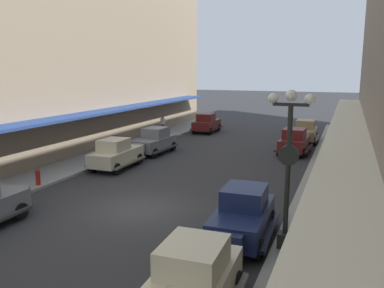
# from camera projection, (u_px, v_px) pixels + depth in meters

# --- Properties ---
(ground_plane) EXTENTS (200.00, 200.00, 0.00)m
(ground_plane) POSITION_uv_depth(u_px,v_px,m) (140.00, 209.00, 16.89)
(ground_plane) COLOR #2D2D30
(sidewalk_left) EXTENTS (3.00, 60.00, 0.15)m
(sidewalk_left) POSITION_uv_depth(u_px,v_px,m) (9.00, 188.00, 19.61)
(sidewalk_left) COLOR #99968E
(sidewalk_left) RESTS_ON ground
(sidewalk_right) EXTENTS (3.00, 60.00, 0.15)m
(sidewalk_right) POSITION_uv_depth(u_px,v_px,m) (323.00, 234.00, 14.14)
(sidewalk_right) COLOR #99968E
(sidewalk_right) RESTS_ON ground
(parked_car_0) EXTENTS (2.28, 4.31, 1.84)m
(parked_car_0) POSITION_uv_depth(u_px,v_px,m) (190.00, 282.00, 9.26)
(parked_car_0) COLOR beige
(parked_car_0) RESTS_ON ground
(parked_car_1) EXTENTS (2.18, 4.27, 1.84)m
(parked_car_1) POSITION_uv_depth(u_px,v_px,m) (305.00, 131.00, 32.41)
(parked_car_1) COLOR #997F5B
(parked_car_1) RESTS_ON ground
(parked_car_2) EXTENTS (2.30, 4.32, 1.84)m
(parked_car_2) POSITION_uv_depth(u_px,v_px,m) (295.00, 141.00, 27.95)
(parked_car_2) COLOR #591919
(parked_car_2) RESTS_ON ground
(parked_car_3) EXTENTS (2.22, 4.29, 1.84)m
(parked_car_3) POSITION_uv_depth(u_px,v_px,m) (116.00, 153.00, 23.73)
(parked_car_3) COLOR beige
(parked_car_3) RESTS_ON ground
(parked_car_5) EXTENTS (2.28, 4.31, 1.84)m
(parked_car_5) POSITION_uv_depth(u_px,v_px,m) (243.00, 213.00, 13.74)
(parked_car_5) COLOR #19234C
(parked_car_5) RESTS_ON ground
(parked_car_6) EXTENTS (2.19, 4.28, 1.84)m
(parked_car_6) POSITION_uv_depth(u_px,v_px,m) (207.00, 123.00, 37.61)
(parked_car_6) COLOR #591919
(parked_car_6) RESTS_ON ground
(parked_car_7) EXTENTS (2.30, 4.32, 1.84)m
(parked_car_7) POSITION_uv_depth(u_px,v_px,m) (154.00, 140.00, 28.04)
(parked_car_7) COLOR slate
(parked_car_7) RESTS_ON ground
(lamp_post_with_clock) EXTENTS (1.42, 0.44, 5.16)m
(lamp_post_with_clock) POSITION_uv_depth(u_px,v_px,m) (288.00, 163.00, 12.36)
(lamp_post_with_clock) COLOR black
(lamp_post_with_clock) RESTS_ON sidewalk_right
(fire_hydrant) EXTENTS (0.24, 0.24, 0.82)m
(fire_hydrant) POSITION_uv_depth(u_px,v_px,m) (38.00, 177.00, 19.83)
(fire_hydrant) COLOR #B21E19
(fire_hydrant) RESTS_ON sidewalk_left
(pedestrian_0) EXTENTS (0.36, 0.24, 1.64)m
(pedestrian_0) POSITION_uv_depth(u_px,v_px,m) (338.00, 185.00, 16.94)
(pedestrian_0) COLOR #4C4238
(pedestrian_0) RESTS_ON sidewalk_right
(pedestrian_1) EXTENTS (0.36, 0.24, 1.64)m
(pedestrian_1) POSITION_uv_depth(u_px,v_px,m) (163.00, 124.00, 36.04)
(pedestrian_1) COLOR #4C4238
(pedestrian_1) RESTS_ON sidewalk_left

